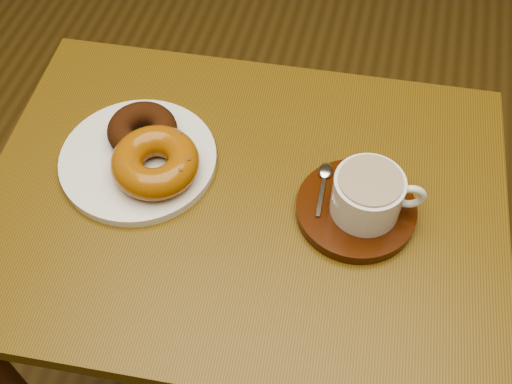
% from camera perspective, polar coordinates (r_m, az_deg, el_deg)
% --- Properties ---
extents(cafe_table, '(0.79, 0.61, 0.71)m').
position_cam_1_polar(cafe_table, '(1.02, -1.10, -4.18)').
color(cafe_table, brown).
rests_on(cafe_table, ground).
extents(donut_plate, '(0.26, 0.26, 0.01)m').
position_cam_1_polar(donut_plate, '(0.97, -10.41, 2.86)').
color(donut_plate, white).
rests_on(donut_plate, cafe_table).
extents(donut_cinnamon, '(0.11, 0.11, 0.04)m').
position_cam_1_polar(donut_cinnamon, '(0.97, -10.07, 5.44)').
color(donut_cinnamon, '#36190A').
rests_on(donut_cinnamon, donut_plate).
extents(donut_caramel, '(0.15, 0.15, 0.05)m').
position_cam_1_polar(donut_caramel, '(0.92, -8.95, 2.63)').
color(donut_caramel, '#955710').
rests_on(donut_caramel, donut_plate).
extents(saucer, '(0.17, 0.17, 0.02)m').
position_cam_1_polar(saucer, '(0.91, 8.86, -1.56)').
color(saucer, '#351607').
rests_on(saucer, cafe_table).
extents(coffee_cup, '(0.13, 0.10, 0.07)m').
position_cam_1_polar(coffee_cup, '(0.87, 9.99, -0.24)').
color(coffee_cup, white).
rests_on(coffee_cup, saucer).
extents(teaspoon, '(0.02, 0.10, 0.01)m').
position_cam_1_polar(teaspoon, '(0.92, 6.13, 1.48)').
color(teaspoon, silver).
rests_on(teaspoon, saucer).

